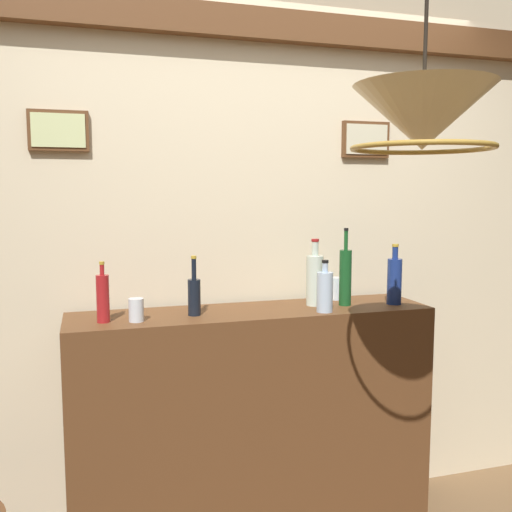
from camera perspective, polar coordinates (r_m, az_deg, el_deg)
panelled_rear_partition at (r=2.75m, az=-1.93°, el=2.75°), size 3.65×0.15×2.74m
bar_shelf_unit at (r=2.70m, az=-0.32°, el=-16.78°), size 1.62×0.39×1.08m
liquor_bottle_tequila at (r=2.51m, az=6.96°, el=-3.53°), size 0.07×0.07×0.23m
liquor_bottle_gin at (r=2.44m, az=-6.26°, el=-3.92°), size 0.05×0.05×0.26m
liquor_bottle_rye at (r=2.37m, az=-15.20°, el=-4.08°), size 0.05×0.05×0.25m
liquor_bottle_mezcal at (r=2.64m, az=5.95°, el=-2.31°), size 0.08×0.08×0.31m
liquor_bottle_sherry at (r=2.74m, az=13.80°, el=-2.37°), size 0.07×0.07×0.28m
liquor_bottle_amaro at (r=2.66m, az=9.01°, el=-2.03°), size 0.06×0.06×0.36m
glass_tumbler_rocks at (r=2.37m, az=-11.99°, el=-5.35°), size 0.06×0.06×0.10m
glass_tumbler_highball at (r=2.81m, az=8.06°, el=-3.26°), size 0.07×0.07×0.11m
pendant_lamp at (r=1.85m, az=16.49°, el=13.06°), size 0.44×0.44×0.49m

